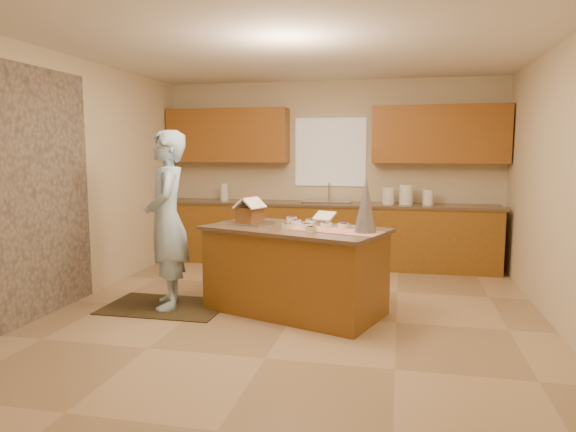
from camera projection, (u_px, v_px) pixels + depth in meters
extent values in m
plane|color=tan|center=(293.00, 316.00, 5.35)|extent=(5.50, 5.50, 0.00)
plane|color=silver|center=(294.00, 43.00, 5.02)|extent=(5.50, 5.50, 0.00)
plane|color=beige|center=(330.00, 172.00, 7.85)|extent=(5.50, 5.50, 0.00)
plane|color=beige|center=(179.00, 219.00, 2.52)|extent=(5.50, 5.50, 0.00)
plane|color=beige|center=(69.00, 181.00, 5.71)|extent=(5.50, 5.50, 0.00)
plane|color=beige|center=(568.00, 187.00, 4.66)|extent=(5.50, 5.50, 0.00)
plane|color=gray|center=(20.00, 196.00, 4.94)|extent=(0.00, 2.50, 2.50)
cube|color=white|center=(330.00, 152.00, 7.78)|extent=(1.05, 0.03, 1.00)
cube|color=brown|center=(327.00, 235.00, 7.67)|extent=(4.80, 0.60, 0.88)
cube|color=brown|center=(327.00, 204.00, 7.62)|extent=(4.85, 0.63, 0.04)
cube|color=#985920|center=(228.00, 136.00, 7.93)|extent=(1.85, 0.35, 0.80)
cube|color=#985920|center=(440.00, 134.00, 7.28)|extent=(1.85, 0.35, 0.80)
cube|color=silver|center=(327.00, 205.00, 7.62)|extent=(0.70, 0.45, 0.12)
cylinder|color=silver|center=(329.00, 192.00, 7.77)|extent=(0.03, 0.03, 0.28)
cube|color=brown|center=(295.00, 272.00, 5.43)|extent=(1.94, 1.40, 0.85)
cube|color=brown|center=(295.00, 229.00, 5.38)|extent=(2.04, 1.50, 0.04)
cube|color=#A7270B|center=(333.00, 230.00, 5.15)|extent=(1.03, 0.65, 0.01)
cube|color=silver|center=(250.00, 223.00, 5.61)|extent=(0.53, 0.46, 0.02)
cube|color=white|center=(324.00, 216.00, 5.60)|extent=(0.26, 0.23, 0.09)
cone|color=silver|center=(366.00, 205.00, 4.99)|extent=(0.27, 0.27, 0.53)
cube|color=black|center=(165.00, 306.00, 5.64)|extent=(1.27, 0.83, 0.01)
imported|color=#A4CBE9|center=(167.00, 220.00, 5.52)|extent=(0.68, 0.81, 1.88)
cylinder|color=white|center=(388.00, 196.00, 7.42)|extent=(0.17, 0.17, 0.24)
cylinder|color=white|center=(406.00, 195.00, 7.36)|extent=(0.19, 0.19, 0.28)
cylinder|color=white|center=(428.00, 197.00, 7.30)|extent=(0.15, 0.15, 0.22)
cylinder|color=white|center=(224.00, 192.00, 7.93)|extent=(0.12, 0.12, 0.26)
cube|color=brown|center=(250.00, 215.00, 5.60)|extent=(0.28, 0.29, 0.16)
cube|color=white|center=(245.00, 202.00, 5.61)|extent=(0.22, 0.30, 0.12)
cube|color=white|center=(254.00, 203.00, 5.55)|extent=(0.22, 0.30, 0.12)
cylinder|color=red|center=(250.00, 197.00, 5.57)|extent=(0.11, 0.26, 0.02)
cylinder|color=blue|center=(343.00, 226.00, 5.29)|extent=(0.12, 0.12, 0.05)
cylinder|color=orange|center=(306.00, 226.00, 5.30)|extent=(0.12, 0.12, 0.05)
cylinder|color=silver|center=(326.00, 225.00, 5.33)|extent=(0.12, 0.12, 0.05)
cylinder|color=orange|center=(311.00, 229.00, 5.06)|extent=(0.12, 0.12, 0.05)
cylinder|color=#763195|center=(292.00, 219.00, 5.78)|extent=(0.12, 0.12, 0.05)
cylinder|color=#239850|center=(311.00, 222.00, 5.59)|extent=(0.12, 0.12, 0.05)
cylinder|color=#D92664|center=(296.00, 222.00, 5.54)|extent=(0.12, 0.12, 0.05)
cylinder|color=pink|center=(287.00, 226.00, 5.27)|extent=(0.12, 0.12, 0.05)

